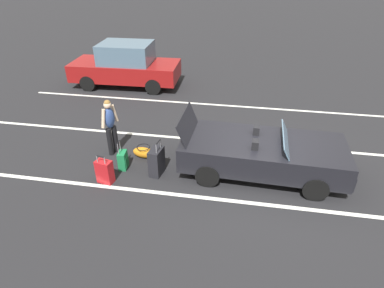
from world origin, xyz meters
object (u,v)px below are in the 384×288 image
Objects in this scene: suitcase_medium_bright at (105,172)px; traveler_person at (110,124)px; duffel_bag at (144,152)px; suitcase_small_carryon at (123,160)px; parked_sedan_near at (126,65)px; convertible_car at (270,154)px; suitcase_large_black at (156,162)px.

traveler_person is (-0.31, 1.34, 0.62)m from suitcase_medium_bright.
suitcase_small_carryon is at bearing -122.21° from duffel_bag.
traveler_person is 5.48m from parked_sedan_near.
convertible_car is 4.26× the size of suitcase_large_black.
suitcase_large_black is (-2.87, -0.51, -0.22)m from convertible_car.
convertible_car reaches higher than suitcase_small_carryon.
duffel_bag is at bearing 178.89° from convertible_car.
traveler_person is at bearing 103.82° from parked_sedan_near.
suitcase_medium_bright is 1.23× the size of duffel_bag.
suitcase_medium_bright is at bearing 34.22° from suitcase_large_black.
parked_sedan_near is (-2.95, 6.06, 0.52)m from suitcase_large_black.
traveler_person is at bearing 24.78° from suitcase_medium_bright.
suitcase_large_black reaches higher than suitcase_small_carryon.
suitcase_large_black is at bearing -11.29° from suitcase_small_carryon.
duffel_bag is at bearing 51.69° from suitcase_small_carryon.
traveler_person is at bearing -18.70° from suitcase_large_black.
convertible_car is at bearing 21.38° from traveler_person.
suitcase_large_black is 0.22× the size of parked_sedan_near.
suitcase_large_black is 0.97m from suitcase_small_carryon.
traveler_person is 0.36× the size of parked_sedan_near.
duffel_bag is (-3.44, 0.19, -0.43)m from convertible_car.
suitcase_medium_bright is 0.69m from suitcase_small_carryon.
traveler_person reaches higher than duffel_bag.
suitcase_small_carryon is at bearing 106.91° from parked_sedan_near.
traveler_person reaches higher than suitcase_large_black.
suitcase_small_carryon is 1.23× the size of duffel_bag.
suitcase_large_black is at bearing -50.53° from duffel_bag.
parked_sedan_near is (-1.77, 6.62, 0.58)m from suitcase_medium_bright.
traveler_person is at bearing 174.98° from duffel_bag.
duffel_bag is 1.21m from traveler_person.
suitcase_large_black is 1.20× the size of suitcase_medium_bright.
parked_sedan_near is at bearing 130.30° from traveler_person.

